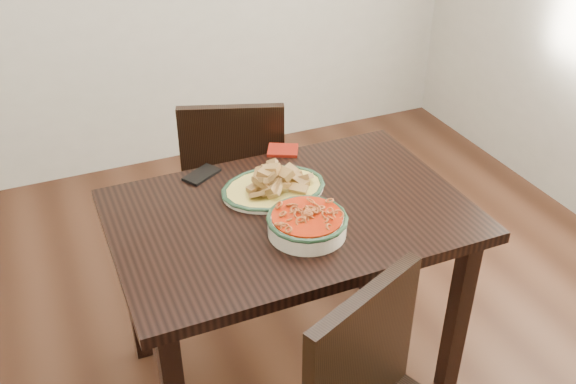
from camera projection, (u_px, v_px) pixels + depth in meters
name	position (u px, v px, depth m)	size (l,w,h in m)	color
floor	(299.00, 343.00, 2.64)	(3.50, 3.50, 0.00)	#341C10
dining_table	(290.00, 235.00, 2.18)	(1.17, 0.78, 0.75)	black
chair_far	(235.00, 178.00, 2.78)	(0.54, 0.54, 0.89)	black
fish_plate	(273.00, 180.00, 2.20)	(0.36, 0.28, 0.11)	beige
noodle_bowl	(307.00, 222.00, 1.99)	(0.26, 0.26, 0.08)	#F1E6CC
smartphone	(202.00, 175.00, 2.31)	(0.14, 0.07, 0.01)	black
napkin	(283.00, 150.00, 2.46)	(0.11, 0.10, 0.01)	maroon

